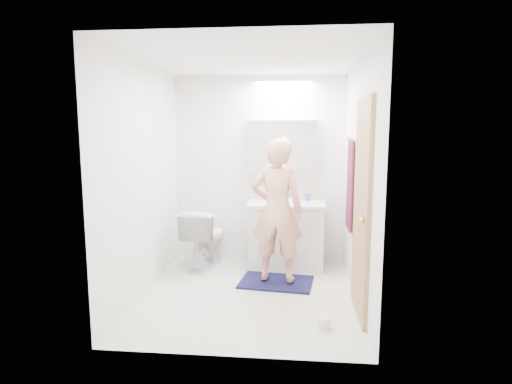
# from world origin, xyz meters

# --- Properties ---
(floor) EXTENTS (2.50, 2.50, 0.00)m
(floor) POSITION_xyz_m (0.00, 0.00, 0.00)
(floor) COLOR silver
(floor) RESTS_ON ground
(ceiling) EXTENTS (2.50, 2.50, 0.00)m
(ceiling) POSITION_xyz_m (0.00, 0.00, 2.40)
(ceiling) COLOR white
(ceiling) RESTS_ON floor
(wall_back) EXTENTS (2.50, 0.00, 2.50)m
(wall_back) POSITION_xyz_m (0.00, 1.25, 1.20)
(wall_back) COLOR white
(wall_back) RESTS_ON floor
(wall_front) EXTENTS (2.50, 0.00, 2.50)m
(wall_front) POSITION_xyz_m (0.00, -1.25, 1.20)
(wall_front) COLOR white
(wall_front) RESTS_ON floor
(wall_left) EXTENTS (0.00, 2.50, 2.50)m
(wall_left) POSITION_xyz_m (-1.10, 0.00, 1.20)
(wall_left) COLOR white
(wall_left) RESTS_ON floor
(wall_right) EXTENTS (0.00, 2.50, 2.50)m
(wall_right) POSITION_xyz_m (1.10, 0.00, 1.20)
(wall_right) COLOR white
(wall_right) RESTS_ON floor
(vanity_cabinet) EXTENTS (0.90, 0.55, 0.78)m
(vanity_cabinet) POSITION_xyz_m (0.36, 0.96, 0.39)
(vanity_cabinet) COLOR silver
(vanity_cabinet) RESTS_ON floor
(countertop) EXTENTS (0.95, 0.58, 0.04)m
(countertop) POSITION_xyz_m (0.36, 0.96, 0.80)
(countertop) COLOR white
(countertop) RESTS_ON vanity_cabinet
(sink_basin) EXTENTS (0.36, 0.36, 0.03)m
(sink_basin) POSITION_xyz_m (0.36, 0.99, 0.84)
(sink_basin) COLOR white
(sink_basin) RESTS_ON countertop
(faucet) EXTENTS (0.02, 0.02, 0.16)m
(faucet) POSITION_xyz_m (0.36, 1.19, 0.90)
(faucet) COLOR #BABABE
(faucet) RESTS_ON countertop
(medicine_cabinet) EXTENTS (0.88, 0.14, 0.70)m
(medicine_cabinet) POSITION_xyz_m (0.30, 1.18, 1.50)
(medicine_cabinet) COLOR white
(medicine_cabinet) RESTS_ON wall_back
(mirror_panel) EXTENTS (0.84, 0.01, 0.66)m
(mirror_panel) POSITION_xyz_m (0.30, 1.10, 1.50)
(mirror_panel) COLOR silver
(mirror_panel) RESTS_ON medicine_cabinet
(toilet) EXTENTS (0.53, 0.79, 0.75)m
(toilet) POSITION_xyz_m (-0.65, 0.85, 0.37)
(toilet) COLOR white
(toilet) RESTS_ON floor
(bath_rug) EXTENTS (0.86, 0.64, 0.02)m
(bath_rug) POSITION_xyz_m (0.27, 0.34, 0.01)
(bath_rug) COLOR #12133B
(bath_rug) RESTS_ON floor
(person) EXTENTS (0.61, 0.44, 1.57)m
(person) POSITION_xyz_m (0.27, 0.34, 0.83)
(person) COLOR tan
(person) RESTS_ON bath_rug
(door) EXTENTS (0.04, 0.80, 2.00)m
(door) POSITION_xyz_m (1.08, -0.35, 1.00)
(door) COLOR #A28151
(door) RESTS_ON wall_right
(door_knob) EXTENTS (0.06, 0.06, 0.06)m
(door_knob) POSITION_xyz_m (1.04, -0.65, 0.95)
(door_knob) COLOR gold
(door_knob) RESTS_ON door
(towel) EXTENTS (0.02, 0.42, 1.00)m
(towel) POSITION_xyz_m (1.08, 0.55, 1.10)
(towel) COLOR black
(towel) RESTS_ON wall_right
(towel_hook) EXTENTS (0.07, 0.02, 0.02)m
(towel_hook) POSITION_xyz_m (1.07, 0.55, 1.62)
(towel_hook) COLOR silver
(towel_hook) RESTS_ON wall_right
(soap_bottle_a) EXTENTS (0.11, 0.11, 0.24)m
(soap_bottle_a) POSITION_xyz_m (0.12, 1.11, 0.94)
(soap_bottle_a) COLOR #C9C482
(soap_bottle_a) RESTS_ON countertop
(soap_bottle_b) EXTENTS (0.10, 0.10, 0.17)m
(soap_bottle_b) POSITION_xyz_m (0.13, 1.15, 0.91)
(soap_bottle_b) COLOR #599BC0
(soap_bottle_b) RESTS_ON countertop
(toothbrush_cup) EXTENTS (0.12, 0.12, 0.08)m
(toothbrush_cup) POSITION_xyz_m (0.63, 1.12, 0.86)
(toothbrush_cup) COLOR #4466CC
(toothbrush_cup) RESTS_ON countertop
(toilet_paper_roll) EXTENTS (0.11, 0.11, 0.10)m
(toilet_paper_roll) POSITION_xyz_m (0.74, -0.71, 0.05)
(toilet_paper_roll) COLOR silver
(toilet_paper_roll) RESTS_ON floor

